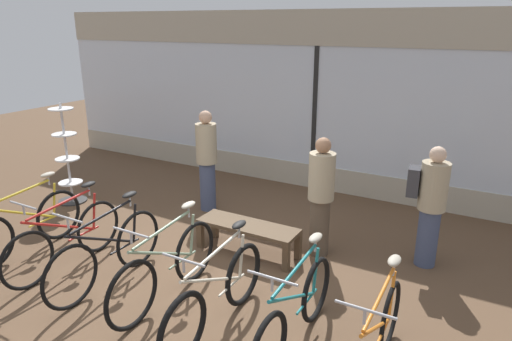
{
  "coord_description": "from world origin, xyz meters",
  "views": [
    {
      "loc": [
        3.06,
        -3.78,
        2.99
      ],
      "look_at": [
        0.0,
        1.67,
        0.95
      ],
      "focal_mm": 32.0,
      "sensor_mm": 36.0,
      "label": 1
    }
  ],
  "objects": [
    {
      "name": "ground_plane",
      "position": [
        0.0,
        0.0,
        0.0
      ],
      "size": [
        24.0,
        24.0,
        0.0
      ],
      "primitive_type": "plane",
      "color": "brown"
    },
    {
      "name": "shop_back_wall",
      "position": [
        0.0,
        3.84,
        1.64
      ],
      "size": [
        12.0,
        0.08,
        3.2
      ],
      "color": "#B2A893",
      "rests_on": "ground_plane"
    },
    {
      "name": "bicycle_far_left",
      "position": [
        -2.35,
        -0.44,
        0.4
      ],
      "size": [
        0.46,
        1.77,
        1.04
      ],
      "color": "black",
      "rests_on": "ground_plane"
    },
    {
      "name": "bicycle_left",
      "position": [
        -1.56,
        -0.43,
        0.4
      ],
      "size": [
        0.46,
        1.77,
        1.04
      ],
      "color": "black",
      "rests_on": "ground_plane"
    },
    {
      "name": "bicycle_center_left",
      "position": [
        -0.81,
        -0.46,
        0.41
      ],
      "size": [
        0.46,
        1.77,
        1.05
      ],
      "color": "black",
      "rests_on": "ground_plane"
    },
    {
      "name": "bicycle_center",
      "position": [
        0.02,
        -0.38,
        0.4
      ],
      "size": [
        0.46,
        1.79,
        1.05
      ],
      "color": "black",
      "rests_on": "ground_plane"
    },
    {
      "name": "bicycle_center_right",
      "position": [
        0.78,
        -0.53,
        0.38
      ],
      "size": [
        0.46,
        1.77,
        1.03
      ],
      "color": "black",
      "rests_on": "ground_plane"
    },
    {
      "name": "bicycle_right",
      "position": [
        1.59,
        -0.4,
        0.38
      ],
      "size": [
        0.46,
        1.76,
        1.03
      ],
      "color": "black",
      "rests_on": "ground_plane"
    },
    {
      "name": "accessory_rack",
      "position": [
        -3.37,
        1.11,
        0.71
      ],
      "size": [
        0.48,
        0.48,
        1.73
      ],
      "color": "#333333",
      "rests_on": "ground_plane"
    },
    {
      "name": "display_bench",
      "position": [
        0.24,
        1.01,
        0.35
      ],
      "size": [
        1.4,
        0.44,
        0.42
      ],
      "color": "brown",
      "rests_on": "ground_plane"
    },
    {
      "name": "customer_near_rack",
      "position": [
        -1.1,
        2.0,
        0.88
      ],
      "size": [
        0.46,
        0.46,
        1.67
      ],
      "color": "#424C6B",
      "rests_on": "ground_plane"
    },
    {
      "name": "customer_by_window",
      "position": [
        1.08,
        1.47,
        0.84
      ],
      "size": [
        0.47,
        0.47,
        1.61
      ],
      "color": "brown",
      "rests_on": "ground_plane"
    },
    {
      "name": "customer_mid_floor",
      "position": [
        2.37,
        1.86,
        0.85
      ],
      "size": [
        0.51,
        0.37,
        1.58
      ],
      "color": "#424C6B",
      "rests_on": "ground_plane"
    }
  ]
}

